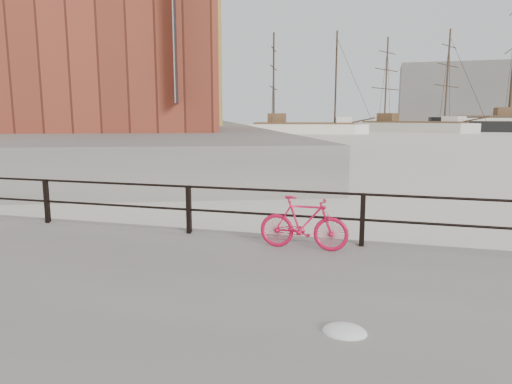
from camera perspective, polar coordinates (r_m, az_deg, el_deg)
The scene contains 14 objects.
ground at distance 9.08m, azimuth 13.00°, elevation -8.44°, with size 400.00×400.00×0.00m, color white.
promenade at distance 5.32m, azimuth 10.75°, elevation -19.61°, with size 36.00×8.00×0.35m, color gray.
far_quay at distance 90.20m, azimuth -10.93°, elevation 8.02°, with size 24.00×150.00×1.80m, color gray.
guardrail at distance 8.71m, azimuth 13.16°, elevation -3.40°, with size 28.00×0.10×1.00m, color black, non-canonical shape.
bicycle at distance 8.33m, azimuth 5.97°, elevation -3.87°, with size 1.62×0.24×0.98m, color red.
schooner_mid at distance 90.07m, azimuth 18.97°, elevation 7.11°, with size 25.34×10.72×18.55m, color beige, non-canonical shape.
schooner_left at distance 77.46m, azimuth 5.96°, elevation 7.28°, with size 22.49×10.22×17.27m, color white, non-canonical shape.
workboat_near at distance 44.83m, azimuth -24.83°, elevation 4.99°, with size 13.36×4.45×7.00m, color black, non-canonical shape.
workboat_far at distance 59.94m, azimuth -16.42°, elevation 6.36°, with size 9.91×3.42×7.00m, color black, non-canonical shape.
apartment_mustard at distance 58.52m, azimuth -16.08°, elevation 19.00°, with size 22.00×15.00×22.20m, color gold.
apartment_cream at distance 80.99m, azimuth -13.24°, elevation 15.96°, with size 20.00×15.00×21.20m, color beige.
apartment_grey at distance 102.86m, azimuth -11.75°, elevation 15.11°, with size 22.00×15.00×23.20m, color #9A9A95.
apartment_brick at distance 125.60m, azimuth -10.73°, elevation 13.60°, with size 24.00×15.00×21.20m, color brown.
industrial_west at distance 150.08m, azimuth 23.72°, elevation 10.97°, with size 32.00×18.00×18.00m, color gray.
Camera 1 is at (0.34, -8.65, 2.74)m, focal length 32.00 mm.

